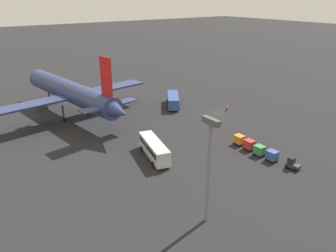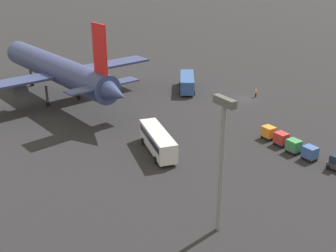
{
  "view_description": "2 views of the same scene",
  "coord_description": "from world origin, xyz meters",
  "views": [
    {
      "loc": [
        -58.54,
        58.26,
        28.97
      ],
      "look_at": [
        -5.47,
        20.23,
        2.68
      ],
      "focal_mm": 35.0,
      "sensor_mm": 36.0,
      "label": 1
    },
    {
      "loc": [
        -60.36,
        57.31,
        27.78
      ],
      "look_at": [
        -8.44,
        24.03,
        2.25
      ],
      "focal_mm": 45.0,
      "sensor_mm": 36.0,
      "label": 2
    }
  ],
  "objects": [
    {
      "name": "ground_plane",
      "position": [
        0.0,
        0.0,
        0.0
      ],
      "size": [
        600.0,
        600.0,
        0.0
      ],
      "primitive_type": "plane",
      "color": "#232326"
    },
    {
      "name": "airplane",
      "position": [
        18.96,
        32.24,
        6.53
      ],
      "size": [
        46.75,
        39.99,
        17.35
      ],
      "rotation": [
        0.0,
        0.0,
        0.13
      ],
      "color": "navy",
      "rests_on": "ground"
    },
    {
      "name": "shuttle_bus_near",
      "position": [
        11.17,
        6.58,
        1.93
      ],
      "size": [
        10.35,
        8.36,
        3.23
      ],
      "rotation": [
        0.0,
        0.0,
        -0.6
      ],
      "color": "#2D5199",
      "rests_on": "ground"
    },
    {
      "name": "shuttle_bus_far",
      "position": [
        -11.58,
        27.88,
        2.0
      ],
      "size": [
        11.29,
        5.27,
        3.34
      ],
      "rotation": [
        0.0,
        0.0,
        -0.25
      ],
      "color": "silver",
      "rests_on": "ground"
    },
    {
      "name": "baggage_tug",
      "position": [
        -29.61,
        10.21,
        0.94
      ],
      "size": [
        2.55,
        1.91,
        2.1
      ],
      "rotation": [
        0.0,
        0.0,
        0.13
      ],
      "color": "#333338",
      "rests_on": "ground"
    },
    {
      "name": "worker_person",
      "position": [
        -0.38,
        -2.71,
        0.87
      ],
      "size": [
        0.38,
        0.38,
        1.74
      ],
      "color": "#1E1E2D",
      "rests_on": "ground"
    },
    {
      "name": "cargo_cart_blue",
      "position": [
        -25.63,
        10.8,
        1.19
      ],
      "size": [
        2.0,
        1.68,
        2.06
      ],
      "rotation": [
        0.0,
        0.0,
        0.0
      ],
      "color": "#38383D",
      "rests_on": "ground"
    },
    {
      "name": "cargo_cart_green",
      "position": [
        -22.76,
        10.98,
        1.19
      ],
      "size": [
        2.0,
        1.68,
        2.06
      ],
      "rotation": [
        0.0,
        0.0,
        0.0
      ],
      "color": "#38383D",
      "rests_on": "ground"
    },
    {
      "name": "cargo_cart_red",
      "position": [
        -19.89,
        10.57,
        1.19
      ],
      "size": [
        2.0,
        1.68,
        2.06
      ],
      "rotation": [
        0.0,
        0.0,
        0.0
      ],
      "color": "#38383D",
      "rests_on": "ground"
    },
    {
      "name": "cargo_cart_orange",
      "position": [
        -17.02,
        10.4,
        1.19
      ],
      "size": [
        2.0,
        1.68,
        2.06
      ],
      "rotation": [
        0.0,
        0.0,
        0.0
      ],
      "color": "#38383D",
      "rests_on": "ground"
    },
    {
      "name": "light_pole",
      "position": [
        -31.46,
        32.38,
        9.42
      ],
      "size": [
        2.8,
        0.7,
        15.05
      ],
      "color": "slate",
      "rests_on": "ground"
    }
  ]
}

